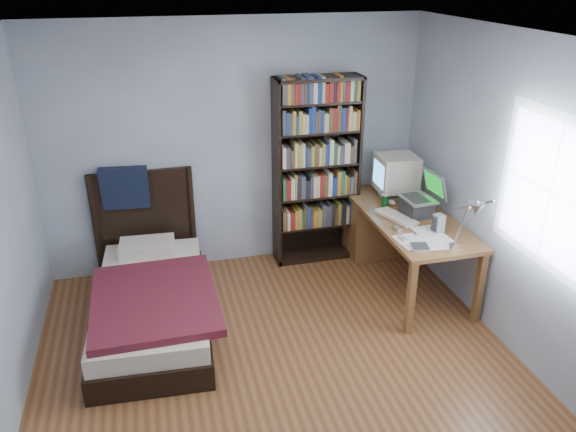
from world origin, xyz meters
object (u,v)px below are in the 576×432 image
at_px(keyboard, 396,217).
at_px(crt_monitor, 396,173).
at_px(bookshelf, 316,172).
at_px(speaker, 439,223).
at_px(desk_lamp, 473,213).
at_px(desk, 386,224).
at_px(soda_can, 385,201).
at_px(laptop, 419,203).
at_px(bed, 151,295).

bearing_deg(keyboard, crt_monitor, 49.73).
bearing_deg(crt_monitor, bookshelf, 160.36).
bearing_deg(speaker, crt_monitor, 84.43).
height_order(desk_lamp, keyboard, desk_lamp).
height_order(desk, soda_can, soda_can).
height_order(laptop, bookshelf, bookshelf).
xyz_separation_m(keyboard, speaker, (0.24, -0.36, 0.07)).
distance_m(crt_monitor, keyboard, 0.60).
xyz_separation_m(speaker, soda_can, (-0.23, 0.64, -0.02)).
relative_size(desk_lamp, soda_can, 5.02).
height_order(desk_lamp, bookshelf, bookshelf).
bearing_deg(soda_can, desk_lamp, -85.70).
distance_m(soda_can, bed, 2.39).
bearing_deg(desk, desk_lamp, -91.51).
bearing_deg(desk, bookshelf, 159.51).
distance_m(laptop, speaker, 0.39).
relative_size(crt_monitor, soda_can, 3.67).
bearing_deg(laptop, desk, 100.66).
relative_size(desk, speaker, 10.16).
xyz_separation_m(desk, soda_can, (-0.14, -0.24, 0.37)).
bearing_deg(bookshelf, laptop, -43.43).
distance_m(desk_lamp, speaker, 0.80).
xyz_separation_m(desk, crt_monitor, (0.06, -0.01, 0.56)).
relative_size(desk_lamp, speaker, 3.66).
xyz_separation_m(laptop, keyboard, (-0.24, -0.03, -0.10)).
bearing_deg(desk_lamp, laptop, 82.96).
relative_size(desk, laptop, 4.03).
bearing_deg(desk_lamp, speaker, 78.90).
distance_m(desk_lamp, soda_can, 1.40).
bearing_deg(laptop, speaker, -89.88).
height_order(crt_monitor, desk_lamp, desk_lamp).
bearing_deg(keyboard, bed, 161.91).
height_order(speaker, soda_can, speaker).
height_order(speaker, bookshelf, bookshelf).
distance_m(crt_monitor, laptop, 0.50).
xyz_separation_m(laptop, soda_can, (-0.23, 0.25, -0.06)).
height_order(laptop, speaker, laptop).
xyz_separation_m(desk, laptop, (0.09, -0.49, 0.43)).
bearing_deg(desk_lamp, soda_can, 94.30).
bearing_deg(speaker, keyboard, 115.41).
bearing_deg(bookshelf, soda_can, -41.72).
bearing_deg(keyboard, bookshelf, 106.85).
bearing_deg(laptop, crt_monitor, 93.97).
bearing_deg(speaker, soda_can, 102.11).
xyz_separation_m(keyboard, bookshelf, (-0.55, 0.78, 0.23)).
distance_m(laptop, keyboard, 0.26).
relative_size(desk, bookshelf, 0.88).
bearing_deg(desk_lamp, crt_monitor, 86.33).
bearing_deg(crt_monitor, desk, 171.14).
relative_size(desk_lamp, keyboard, 1.41).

